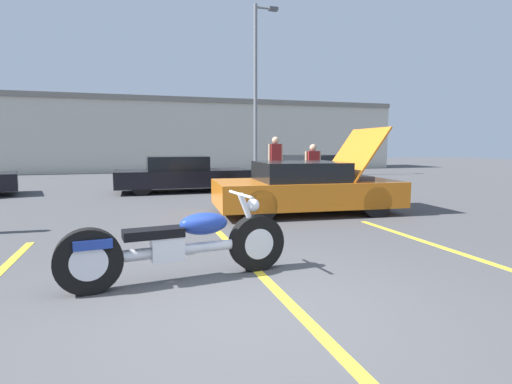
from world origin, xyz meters
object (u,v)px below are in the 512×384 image
at_px(spectator_by_show_car, 275,158).
at_px(light_pole, 257,84).
at_px(motorcycle, 179,245).
at_px(show_car_hood_open, 307,188).
at_px(spectator_midground, 313,166).
at_px(parked_car_mid_row, 181,175).
at_px(parked_car_right_row, 313,169).

bearing_deg(spectator_by_show_car, light_pole, 78.53).
relative_size(motorcycle, spectator_by_show_car, 1.42).
xyz_separation_m(show_car_hood_open, spectator_by_show_car, (0.87, 4.51, 0.53)).
bearing_deg(motorcycle, spectator_by_show_car, 56.09).
bearing_deg(show_car_hood_open, spectator_by_show_car, 83.30).
distance_m(show_car_hood_open, spectator_midground, 3.11).
xyz_separation_m(show_car_hood_open, parked_car_mid_row, (-2.25, 5.23, -0.01)).
distance_m(parked_car_mid_row, spectator_midground, 4.47).
xyz_separation_m(motorcycle, parked_car_mid_row, (1.07, 9.09, 0.16)).
height_order(light_pole, show_car_hood_open, light_pole).
bearing_deg(parked_car_mid_row, spectator_by_show_car, -12.70).
xyz_separation_m(light_pole, parked_car_mid_row, (-4.38, -5.48, -3.96)).
bearing_deg(spectator_midground, show_car_hood_open, -117.72).
bearing_deg(parked_car_mid_row, parked_car_right_row, 15.84).
relative_size(light_pole, spectator_midground, 5.20).
distance_m(parked_car_right_row, parked_car_mid_row, 5.81).
relative_size(motorcycle, show_car_hood_open, 0.61).
bearing_deg(spectator_by_show_car, spectator_midground, -72.22).
distance_m(motorcycle, spectator_by_show_car, 9.39).
distance_m(show_car_hood_open, parked_car_mid_row, 5.69).
bearing_deg(motorcycle, parked_car_right_row, 50.65).
distance_m(light_pole, parked_car_right_row, 5.70).
height_order(show_car_hood_open, spectator_midground, show_car_hood_open).
height_order(spectator_by_show_car, spectator_midground, spectator_by_show_car).
height_order(light_pole, parked_car_mid_row, light_pole).
distance_m(show_car_hood_open, spectator_by_show_car, 4.62).
bearing_deg(motorcycle, parked_car_mid_row, 75.98).
bearing_deg(spectator_by_show_car, motorcycle, -116.63).
relative_size(spectator_by_show_car, spectator_midground, 1.16).
bearing_deg(parked_car_right_row, motorcycle, -145.94).
height_order(motorcycle, parked_car_mid_row, parked_car_mid_row).
xyz_separation_m(parked_car_right_row, spectator_by_show_car, (-2.48, -2.28, 0.53)).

